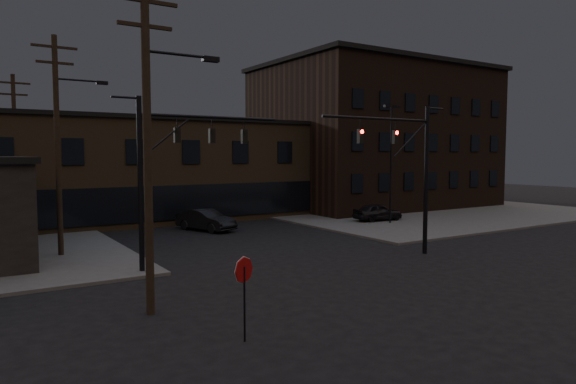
# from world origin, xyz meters

# --- Properties ---
(ground) EXTENTS (140.00, 140.00, 0.00)m
(ground) POSITION_xyz_m (0.00, 0.00, 0.00)
(ground) COLOR black
(ground) RESTS_ON ground
(sidewalk_ne) EXTENTS (30.00, 30.00, 0.15)m
(sidewalk_ne) POSITION_xyz_m (22.00, 22.00, 0.07)
(sidewalk_ne) COLOR #474744
(sidewalk_ne) RESTS_ON ground
(building_row) EXTENTS (40.00, 12.00, 8.00)m
(building_row) POSITION_xyz_m (0.00, 28.00, 4.00)
(building_row) COLOR #4C3D28
(building_row) RESTS_ON ground
(building_right) EXTENTS (22.00, 16.00, 14.00)m
(building_right) POSITION_xyz_m (22.00, 26.00, 7.00)
(building_right) COLOR black
(building_right) RESTS_ON ground
(traffic_signal_near) EXTENTS (7.12, 0.24, 8.00)m
(traffic_signal_near) POSITION_xyz_m (5.36, 4.50, 4.93)
(traffic_signal_near) COLOR black
(traffic_signal_near) RESTS_ON ground
(traffic_signal_far) EXTENTS (7.12, 0.24, 8.00)m
(traffic_signal_far) POSITION_xyz_m (-6.72, 8.00, 5.01)
(traffic_signal_far) COLOR black
(traffic_signal_far) RESTS_ON ground
(stop_sign) EXTENTS (0.72, 0.33, 2.48)m
(stop_sign) POSITION_xyz_m (-8.00, -1.99, 1.84)
(stop_sign) COLOR black
(stop_sign) RESTS_ON ground
(utility_pole_near) EXTENTS (3.70, 0.28, 11.00)m
(utility_pole_near) POSITION_xyz_m (-9.43, 2.00, 5.87)
(utility_pole_near) COLOR black
(utility_pole_near) RESTS_ON ground
(utility_pole_mid) EXTENTS (3.70, 0.28, 11.50)m
(utility_pole_mid) POSITION_xyz_m (-10.44, 14.00, 6.13)
(utility_pole_mid) COLOR black
(utility_pole_mid) RESTS_ON ground
(utility_pole_far) EXTENTS (2.20, 0.28, 11.00)m
(utility_pole_far) POSITION_xyz_m (-11.50, 26.00, 5.78)
(utility_pole_far) COLOR black
(utility_pole_far) RESTS_ON ground
(lot_light_a) EXTENTS (1.50, 0.28, 9.14)m
(lot_light_a) POSITION_xyz_m (13.00, 14.00, 5.51)
(lot_light_a) COLOR black
(lot_light_a) RESTS_ON ground
(lot_light_b) EXTENTS (1.50, 0.28, 9.14)m
(lot_light_b) POSITION_xyz_m (19.00, 19.00, 5.51)
(lot_light_b) COLOR black
(lot_light_b) RESTS_ON ground
(parked_car_lot_a) EXTENTS (4.19, 2.02, 1.38)m
(parked_car_lot_a) POSITION_xyz_m (13.09, 15.52, 0.84)
(parked_car_lot_a) COLOR black
(parked_car_lot_a) RESTS_ON sidewalk_ne
(parked_car_lot_b) EXTENTS (4.89, 2.73, 1.34)m
(parked_car_lot_b) POSITION_xyz_m (15.38, 20.96, 0.82)
(parked_car_lot_b) COLOR silver
(parked_car_lot_b) RESTS_ON sidewalk_ne
(car_crossing) EXTENTS (3.16, 4.94, 1.54)m
(car_crossing) POSITION_xyz_m (-0.25, 18.74, 0.77)
(car_crossing) COLOR black
(car_crossing) RESTS_ON ground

